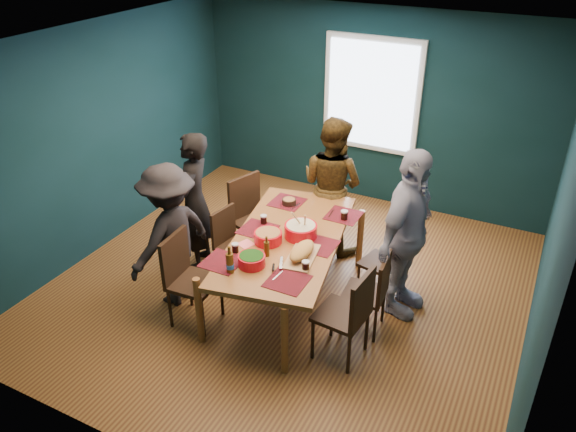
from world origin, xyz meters
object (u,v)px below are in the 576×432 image
bowl_dumpling (301,230)px  person_back (332,184)px  chair_right_near (351,310)px  cutting_board (302,252)px  chair_right_far (388,259)px  bowl_salad (268,237)px  chair_left_far (251,212)px  person_far_left (194,202)px  chair_left_near (185,273)px  chair_left_mid (230,239)px  person_near_left (171,236)px  person_right (407,235)px  chair_right_mid (373,288)px  dining_table (287,243)px  bowl_herbs (252,260)px

bowl_dumpling → person_back: bearing=97.3°
chair_right_near → cutting_board: chair_right_near is taller
chair_right_far → bowl_salad: (-1.06, -0.70, 0.37)m
chair_right_near → person_back: (-0.95, 1.80, 0.28)m
chair_left_far → bowl_dumpling: size_ratio=3.05×
chair_left_far → person_far_left: person_far_left is taller
chair_left_near → chair_right_near: chair_left_near is taller
chair_left_mid → person_near_left: (-0.30, -0.65, 0.31)m
chair_right_far → cutting_board: (-0.63, -0.81, 0.37)m
bowl_salad → bowl_dumpling: (0.25, 0.25, 0.01)m
chair_left_mid → person_near_left: size_ratio=0.53×
chair_left_mid → cutting_board: size_ratio=1.31×
chair_left_mid → person_right: 1.99m
person_near_left → bowl_dumpling: bearing=125.8°
chair_right_mid → cutting_board: size_ratio=1.38×
chair_left_mid → chair_right_far: (1.73, 0.39, 0.01)m
person_near_left → chair_left_mid: bearing=165.1°
bowl_salad → chair_right_near: bearing=-19.1°
chair_left_far → chair_right_far: bearing=16.2°
person_right → cutting_board: size_ratio=2.87×
chair_left_far → chair_left_near: chair_left_far is taller
chair_left_far → cutting_board: (1.08, -0.88, 0.26)m
person_near_left → bowl_dumpling: 1.35m
chair_left_mid → person_far_left: person_far_left is taller
person_far_left → chair_left_near: bearing=13.1°
dining_table → bowl_dumpling: bearing=22.6°
chair_left_far → chair_right_mid: (1.76, -0.66, -0.09)m
dining_table → chair_left_near: 1.08m
person_back → bowl_herbs: (-0.04, -1.87, 0.02)m
chair_left_far → chair_right_near: (1.71, -1.14, -0.03)m
chair_left_far → bowl_herbs: chair_left_far is taller
bowl_salad → bowl_herbs: bowl_salad is taller
chair_right_near → bowl_dumpling: 1.05m
chair_left_mid → person_back: 1.41m
chair_left_far → cutting_board: size_ratio=1.62×
chair_right_near → cutting_board: bearing=162.9°
chair_left_mid → person_far_left: size_ratio=0.50×
chair_right_near → cutting_board: size_ratio=1.53×
dining_table → person_far_left: size_ratio=1.36×
chair_right_near → person_far_left: size_ratio=0.59×
bowl_dumpling → chair_right_mid: bearing=-8.9°
chair_right_mid → person_far_left: 2.26m
person_near_left → cutting_board: bearing=109.5°
chair_left_mid → chair_left_near: bearing=-79.4°
chair_left_far → person_near_left: person_near_left is taller
chair_left_mid → person_right: bearing=17.0°
chair_right_mid → chair_right_near: size_ratio=0.90×
chair_left_mid → bowl_herbs: (0.73, -0.75, 0.37)m
chair_right_far → person_right: person_right is taller
person_right → cutting_board: person_right is taller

